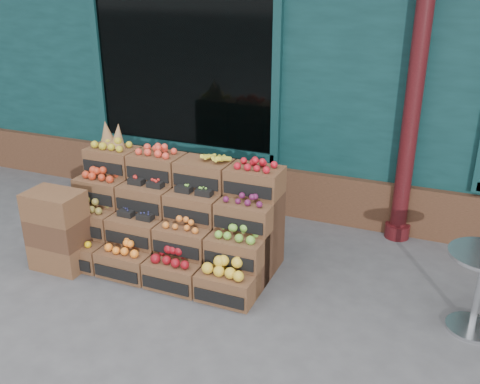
% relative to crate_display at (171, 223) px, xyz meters
% --- Properties ---
extents(ground, '(60.00, 60.00, 0.00)m').
position_rel_crate_display_xyz_m(ground, '(0.93, -0.59, -0.43)').
color(ground, '#48484A').
rests_on(ground, ground).
extents(shop_facade, '(12.00, 6.24, 4.80)m').
position_rel_crate_display_xyz_m(shop_facade, '(0.94, 4.52, 1.97)').
color(shop_facade, '#0E2F30').
rests_on(shop_facade, ground).
extents(crate_display, '(2.21, 1.08, 1.38)m').
position_rel_crate_display_xyz_m(crate_display, '(0.00, 0.00, 0.00)').
color(crate_display, brown).
rests_on(crate_display, ground).
extents(spare_crates, '(0.56, 0.39, 0.83)m').
position_rel_crate_display_xyz_m(spare_crates, '(-0.98, -0.58, -0.01)').
color(spare_crates, brown).
rests_on(spare_crates, ground).
extents(bistro_table, '(0.59, 0.59, 0.74)m').
position_rel_crate_display_xyz_m(bistro_table, '(2.97, -0.06, 0.04)').
color(bistro_table, '#B8BABF').
rests_on(bistro_table, ground).
extents(shopkeeper, '(0.92, 0.78, 2.15)m').
position_rel_crate_display_xyz_m(shopkeeper, '(-0.19, 2.15, 0.65)').
color(shopkeeper, '#14471C').
rests_on(shopkeeper, ground).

